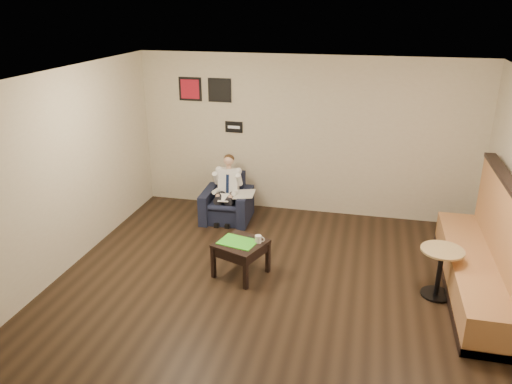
% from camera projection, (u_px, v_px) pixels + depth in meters
% --- Properties ---
extents(ground, '(6.00, 6.00, 0.00)m').
position_uv_depth(ground, '(270.00, 298.00, 6.52)').
color(ground, black).
rests_on(ground, ground).
extents(wall_back, '(6.00, 0.02, 2.80)m').
position_uv_depth(wall_back, '(306.00, 136.00, 8.74)').
color(wall_back, beige).
rests_on(wall_back, ground).
extents(wall_front, '(6.00, 0.02, 2.80)m').
position_uv_depth(wall_front, '(180.00, 363.00, 3.29)').
color(wall_front, beige).
rests_on(wall_front, ground).
extents(wall_left, '(0.02, 6.00, 2.80)m').
position_uv_depth(wall_left, '(51.00, 179.00, 6.66)').
color(wall_left, beige).
rests_on(wall_left, ground).
extents(ceiling, '(6.00, 6.00, 0.02)m').
position_uv_depth(ceiling, '(273.00, 81.00, 5.51)').
color(ceiling, white).
rests_on(ceiling, wall_back).
extents(seating_sign, '(0.32, 0.02, 0.20)m').
position_uv_depth(seating_sign, '(234.00, 127.00, 8.97)').
color(seating_sign, black).
rests_on(seating_sign, wall_back).
extents(art_print_left, '(0.42, 0.03, 0.42)m').
position_uv_depth(art_print_left, '(190.00, 89.00, 8.90)').
color(art_print_left, '#AC1527').
rests_on(art_print_left, wall_back).
extents(art_print_right, '(0.42, 0.03, 0.42)m').
position_uv_depth(art_print_right, '(220.00, 90.00, 8.79)').
color(art_print_right, black).
rests_on(art_print_right, wall_back).
extents(armchair, '(0.85, 0.85, 0.79)m').
position_uv_depth(armchair, '(227.00, 199.00, 8.70)').
color(armchair, black).
rests_on(armchair, ground).
extents(seated_man, '(0.55, 0.80, 1.09)m').
position_uv_depth(seated_man, '(225.00, 193.00, 8.56)').
color(seated_man, white).
rests_on(seated_man, armchair).
extents(lap_papers, '(0.21, 0.28, 0.01)m').
position_uv_depth(lap_papers, '(224.00, 198.00, 8.50)').
color(lap_papers, white).
rests_on(lap_papers, seated_man).
extents(newspaper, '(0.38, 0.46, 0.01)m').
position_uv_depth(newspaper, '(244.00, 194.00, 8.52)').
color(newspaper, silver).
rests_on(newspaper, armchair).
extents(side_table, '(0.80, 0.80, 0.50)m').
position_uv_depth(side_table, '(241.00, 259.00, 6.99)').
color(side_table, black).
rests_on(side_table, ground).
extents(green_folder, '(0.57, 0.46, 0.01)m').
position_uv_depth(green_folder, '(238.00, 242.00, 6.89)').
color(green_folder, '#42D62A').
rests_on(green_folder, side_table).
extents(coffee_mug, '(0.12, 0.12, 0.11)m').
position_uv_depth(coffee_mug, '(258.00, 239.00, 6.88)').
color(coffee_mug, white).
rests_on(coffee_mug, side_table).
extents(smartphone, '(0.17, 0.15, 0.01)m').
position_uv_depth(smartphone, '(251.00, 238.00, 7.00)').
color(smartphone, black).
rests_on(smartphone, side_table).
extents(banquette, '(0.69, 2.91, 1.49)m').
position_uv_depth(banquette, '(480.00, 241.00, 6.42)').
color(banquette, '#B07644').
rests_on(banquette, ground).
extents(cafe_table, '(0.67, 0.67, 0.68)m').
position_uv_depth(cafe_table, '(439.00, 273.00, 6.46)').
color(cafe_table, tan).
rests_on(cafe_table, ground).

